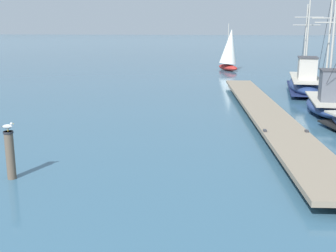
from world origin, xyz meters
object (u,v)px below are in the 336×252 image
(fishing_boat_1, at_px, (305,82))
(fishing_boat_2, at_px, (329,101))
(distant_sailboat, at_px, (229,50))
(mooring_piling, at_px, (10,154))
(perched_seagull, at_px, (7,126))

(fishing_boat_1, relative_size, fishing_boat_2, 1.16)
(fishing_boat_1, bearing_deg, distant_sailboat, 108.79)
(mooring_piling, relative_size, distant_sailboat, 0.32)
(fishing_boat_2, distance_m, perched_seagull, 16.12)
(fishing_boat_1, bearing_deg, mooring_piling, -123.33)
(mooring_piling, xyz_separation_m, distant_sailboat, (7.25, 32.16, 1.26))
(distant_sailboat, bearing_deg, fishing_boat_1, -71.21)
(mooring_piling, bearing_deg, perched_seagull, -173.98)
(perched_seagull, bearing_deg, fishing_boat_2, 42.89)
(fishing_boat_1, height_order, distant_sailboat, fishing_boat_1)
(mooring_piling, distance_m, perched_seagull, 0.84)
(fishing_boat_1, xyz_separation_m, perched_seagull, (-11.99, -18.23, 0.90))
(fishing_boat_1, distance_m, perched_seagull, 21.84)
(fishing_boat_1, height_order, mooring_piling, fishing_boat_1)
(mooring_piling, distance_m, distant_sailboat, 32.99)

